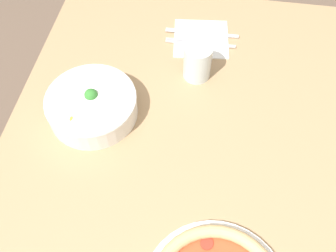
% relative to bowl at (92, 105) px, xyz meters
% --- Properties ---
extents(dining_table, '(1.39, 0.91, 0.76)m').
position_rel_bowl_xyz_m(dining_table, '(-0.19, -0.25, -0.13)').
color(dining_table, tan).
rests_on(dining_table, ground_plane).
extents(bowl, '(0.22, 0.22, 0.08)m').
position_rel_bowl_xyz_m(bowl, '(0.00, 0.00, 0.00)').
color(bowl, white).
rests_on(bowl, dining_table).
extents(napkin, '(0.17, 0.17, 0.00)m').
position_rel_bowl_xyz_m(napkin, '(0.30, -0.24, -0.03)').
color(napkin, white).
rests_on(napkin, dining_table).
extents(fork, '(0.02, 0.20, 0.00)m').
position_rel_bowl_xyz_m(fork, '(0.28, -0.24, -0.03)').
color(fork, silver).
rests_on(fork, napkin).
extents(knife, '(0.02, 0.21, 0.01)m').
position_rel_bowl_xyz_m(knife, '(0.32, -0.25, -0.03)').
color(knife, silver).
rests_on(knife, napkin).
extents(glass, '(0.07, 0.07, 0.10)m').
position_rel_bowl_xyz_m(glass, '(0.17, -0.24, 0.01)').
color(glass, silver).
rests_on(glass, dining_table).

